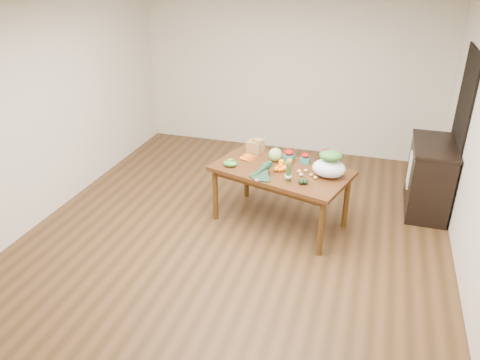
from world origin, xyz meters
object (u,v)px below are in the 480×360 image
(asparagus_bundle, at_px, (289,172))
(kale_bunch, at_px, (261,171))
(cabinet, at_px, (429,177))
(dining_table, at_px, (280,196))
(salad_bag, at_px, (329,165))
(paper_bag, at_px, (255,146))
(cabbage, at_px, (275,155))
(mandarin_cluster, at_px, (280,167))

(asparagus_bundle, bearing_deg, kale_bunch, -164.43)
(cabinet, distance_m, asparagus_bundle, 2.08)
(dining_table, height_order, salad_bag, salad_bag)
(cabinet, height_order, kale_bunch, cabinet)
(paper_bag, relative_size, cabbage, 1.51)
(asparagus_bundle, bearing_deg, salad_bag, 47.91)
(dining_table, distance_m, cabbage, 0.52)
(dining_table, bearing_deg, asparagus_bundle, -47.65)
(asparagus_bundle, bearing_deg, cabbage, 134.08)
(dining_table, height_order, paper_bag, paper_bag)
(paper_bag, xyz_separation_m, cabbage, (0.32, -0.19, -0.01))
(cabbage, bearing_deg, paper_bag, 148.87)
(asparagus_bundle, bearing_deg, dining_table, 132.35)
(asparagus_bundle, distance_m, salad_bag, 0.50)
(cabbage, height_order, mandarin_cluster, cabbage)
(salad_bag, bearing_deg, mandarin_cluster, 178.77)
(mandarin_cluster, height_order, asparagus_bundle, asparagus_bundle)
(paper_bag, relative_size, mandarin_cluster, 1.43)
(cabinet, xyz_separation_m, kale_bunch, (-1.96, -1.21, 0.36))
(asparagus_bundle, bearing_deg, paper_bag, 146.14)
(mandarin_cluster, height_order, salad_bag, salad_bag)
(paper_bag, distance_m, mandarin_cluster, 0.63)
(paper_bag, bearing_deg, cabbage, -31.13)
(dining_table, xyz_separation_m, cabinet, (1.79, 0.91, 0.10))
(mandarin_cluster, relative_size, kale_bunch, 0.45)
(kale_bunch, xyz_separation_m, asparagus_bundle, (0.32, -0.00, 0.05))
(paper_bag, height_order, asparagus_bundle, asparagus_bundle)
(cabbage, relative_size, asparagus_bundle, 0.68)
(kale_bunch, bearing_deg, salad_bag, 35.34)
(paper_bag, xyz_separation_m, kale_bunch, (0.28, -0.71, -0.01))
(cabbage, relative_size, salad_bag, 0.44)
(cabbage, bearing_deg, kale_bunch, -95.01)
(dining_table, distance_m, paper_bag, 0.77)
(paper_bag, distance_m, salad_bag, 1.12)
(mandarin_cluster, relative_size, asparagus_bundle, 0.72)
(dining_table, relative_size, cabinet, 1.59)
(mandarin_cluster, bearing_deg, kale_bunch, -122.12)
(mandarin_cluster, bearing_deg, paper_bag, 135.03)
(dining_table, xyz_separation_m, salad_bag, (0.57, -0.05, 0.53))
(cabinet, bearing_deg, asparagus_bundle, -143.52)
(cabinet, distance_m, paper_bag, 2.32)
(paper_bag, relative_size, kale_bunch, 0.65)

